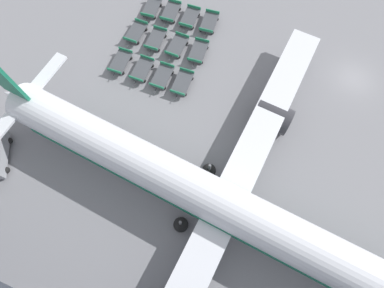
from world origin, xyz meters
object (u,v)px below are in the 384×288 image
baggage_dolly_row_near_col_b (136,32)px  baggage_dolly_row_mid_b_col_a (190,18)px  baggage_dolly_row_mid_b_col_b (177,46)px  baggage_dolly_row_mid_a_col_a (171,12)px  baggage_dolly_row_mid_a_col_b (156,39)px  airplane (238,213)px  baggage_dolly_row_near_col_c (120,62)px  baggage_dolly_row_mid_b_col_c (162,77)px  baggage_dolly_row_mid_a_col_c (142,70)px  baggage_dolly_row_far_col_b (198,52)px  baggage_dolly_row_near_col_a (152,8)px  baggage_dolly_row_far_col_a (209,23)px  baggage_dolly_row_far_col_c (182,83)px

baggage_dolly_row_near_col_b → baggage_dolly_row_mid_b_col_a: (-4.15, 4.70, 0.00)m
baggage_dolly_row_mid_b_col_b → baggage_dolly_row_mid_a_col_a: bearing=-148.4°
baggage_dolly_row_mid_a_col_b → baggage_dolly_row_mid_b_col_b: size_ratio=1.00×
baggage_dolly_row_near_col_b → baggage_dolly_row_mid_a_col_b: size_ratio=0.99×
airplane → baggage_dolly_row_mid_b_col_a: size_ratio=13.01×
baggage_dolly_row_near_col_c → baggage_dolly_row_mid_b_col_c: same height
baggage_dolly_row_near_col_c → baggage_dolly_row_mid_a_col_c: bearing=89.7°
baggage_dolly_row_near_col_b → baggage_dolly_row_far_col_b: same height
baggage_dolly_row_mid_a_col_c → baggage_dolly_row_far_col_b: same height
airplane → baggage_dolly_row_mid_b_col_b: 18.99m
baggage_dolly_row_mid_b_col_c → baggage_dolly_row_near_col_b: bearing=-129.8°
baggage_dolly_row_mid_a_col_b → baggage_dolly_row_mid_b_col_c: size_ratio=1.01×
baggage_dolly_row_near_col_a → baggage_dolly_row_far_col_a: size_ratio=1.00×
baggage_dolly_row_mid_b_col_c → baggage_dolly_row_far_col_b: 4.89m
baggage_dolly_row_near_col_b → baggage_dolly_row_near_col_c: (4.18, 0.23, 0.00)m
baggage_dolly_row_mid_a_col_c → baggage_dolly_row_far_col_a: 9.49m
baggage_dolly_row_near_col_a → baggage_dolly_row_mid_a_col_c: same height
baggage_dolly_row_mid_a_col_a → baggage_dolly_row_mid_a_col_c: (8.32, 0.38, 0.00)m
baggage_dolly_row_mid_a_col_a → baggage_dolly_row_far_col_b: size_ratio=1.00×
baggage_dolly_row_far_col_c → airplane: bearing=40.9°
baggage_dolly_row_mid_b_col_c → baggage_dolly_row_mid_b_col_b: bearing=-178.4°
baggage_dolly_row_near_col_c → baggage_dolly_row_mid_b_col_a: size_ratio=1.00×
baggage_dolly_row_near_col_a → baggage_dolly_row_far_col_b: 8.13m
baggage_dolly_row_mid_b_col_a → baggage_dolly_row_far_col_b: 4.80m
baggage_dolly_row_mid_b_col_b → baggage_dolly_row_far_col_b: bearing=93.6°
baggage_dolly_row_near_col_b → baggage_dolly_row_mid_b_col_b: size_ratio=1.00×
baggage_dolly_row_mid_a_col_c → airplane: bearing=52.3°
baggage_dolly_row_near_col_a → baggage_dolly_row_mid_a_col_a: bearing=96.7°
baggage_dolly_row_mid_b_col_b → baggage_dolly_row_near_col_c: bearing=-48.5°
baggage_dolly_row_mid_a_col_b → baggage_dolly_row_mid_b_col_a: bearing=151.9°
baggage_dolly_row_far_col_a → baggage_dolly_row_near_col_c: bearing=-38.4°
baggage_dolly_row_near_col_c → baggage_dolly_row_mid_a_col_c: 2.52m
baggage_dolly_row_mid_b_col_a → baggage_dolly_row_far_col_b: bearing=33.1°
baggage_dolly_row_far_col_a → baggage_dolly_row_far_col_c: (8.43, 0.28, 0.00)m
baggage_dolly_row_mid_a_col_a → baggage_dolly_row_mid_b_col_c: (8.32, 2.67, 0.00)m
baggage_dolly_row_near_col_b → baggage_dolly_row_far_col_a: (-4.32, 6.97, 0.00)m
baggage_dolly_row_near_col_b → baggage_dolly_row_mid_b_col_a: bearing=131.5°
baggage_dolly_row_mid_a_col_c → baggage_dolly_row_far_col_b: bearing=133.4°
baggage_dolly_row_mid_a_col_a → baggage_dolly_row_mid_b_col_c: bearing=17.8°
baggage_dolly_row_mid_a_col_a → baggage_dolly_row_mid_a_col_c: size_ratio=1.01×
baggage_dolly_row_mid_b_col_a → baggage_dolly_row_far_col_a: bearing=94.1°
baggage_dolly_row_far_col_b → baggage_dolly_row_mid_a_col_a: bearing=-128.9°
baggage_dolly_row_near_col_a → baggage_dolly_row_far_col_a: bearing=93.8°
baggage_dolly_row_mid_a_col_b → baggage_dolly_row_mid_b_col_a: size_ratio=1.00×
baggage_dolly_row_mid_a_col_b → baggage_dolly_row_far_col_a: 6.32m
baggage_dolly_row_near_col_b → baggage_dolly_row_mid_b_col_c: size_ratio=1.00×
baggage_dolly_row_mid_b_col_a → baggage_dolly_row_mid_b_col_c: bearing=2.3°
baggage_dolly_row_near_col_b → baggage_dolly_row_mid_b_col_b: (0.02, 4.92, 0.00)m
baggage_dolly_row_mid_b_col_c → baggage_dolly_row_far_col_a: (-8.51, 1.93, 0.00)m
baggage_dolly_row_near_col_b → baggage_dolly_row_mid_b_col_b: bearing=89.8°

